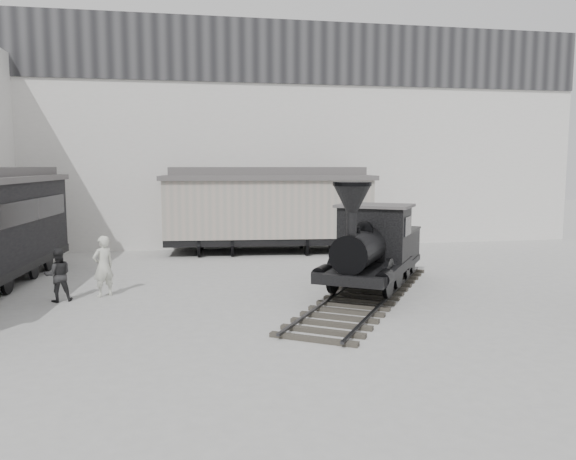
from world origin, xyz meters
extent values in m
plane|color=#9E9E9B|center=(0.00, 0.00, 0.00)|extent=(90.00, 90.00, 0.00)
cube|color=silver|center=(0.00, 15.00, 5.50)|extent=(34.00, 2.40, 11.00)
cube|color=#232326|center=(0.00, 13.75, 9.50)|extent=(34.00, 0.12, 3.00)
cube|color=black|center=(1.95, 2.72, 0.09)|extent=(7.24, 9.57, 0.17)
cube|color=#2D2D30|center=(1.29, 3.14, 0.14)|extent=(5.48, 8.44, 0.07)
cube|color=#2D2D30|center=(2.60, 2.29, 0.14)|extent=(5.48, 8.44, 0.07)
cylinder|color=black|center=(0.94, 2.72, 0.77)|extent=(0.76, 1.07, 1.19)
cylinder|color=black|center=(2.37, 1.80, 0.77)|extent=(0.76, 1.07, 1.19)
cylinder|color=black|center=(1.71, 3.91, 0.77)|extent=(0.76, 1.07, 1.19)
cylinder|color=black|center=(3.13, 2.99, 0.77)|extent=(0.76, 1.07, 1.19)
cube|color=black|center=(2.04, 2.86, 0.90)|extent=(3.94, 4.46, 0.30)
cylinder|color=black|center=(1.62, 2.22, 1.60)|extent=(2.27, 2.69, 1.09)
cylinder|color=black|center=(1.09, 1.40, 2.44)|extent=(0.39, 0.39, 0.65)
cone|color=black|center=(1.09, 1.40, 3.15)|extent=(1.44, 1.44, 0.76)
sphere|color=black|center=(1.86, 2.58, 2.12)|extent=(0.56, 0.56, 0.56)
cube|color=black|center=(2.57, 3.68, 1.89)|extent=(2.57, 2.38, 1.68)
cube|color=#545151|center=(2.57, 3.68, 2.78)|extent=(2.87, 2.68, 0.09)
cube|color=black|center=(3.62, 5.32, 1.29)|extent=(2.82, 2.88, 0.98)
cylinder|color=black|center=(-2.06, 12.36, 0.42)|extent=(2.16, 1.02, 0.84)
cylinder|color=black|center=(2.73, 11.93, 0.42)|extent=(2.16, 1.02, 0.84)
cube|color=black|center=(0.33, 12.15, 0.63)|extent=(9.60, 3.45, 0.31)
cube|color=gray|center=(0.33, 12.15, 2.09)|extent=(9.61, 3.55, 2.61)
cube|color=#545151|center=(0.33, 12.15, 3.50)|extent=(9.95, 3.89, 0.21)
cube|color=#545151|center=(0.33, 12.15, 3.79)|extent=(9.07, 2.06, 0.38)
cylinder|color=black|center=(-9.91, 8.49, 0.42)|extent=(2.27, 1.03, 0.84)
cube|color=black|center=(-8.80, 4.76, 2.55)|extent=(1.00, 11.20, 0.75)
imported|color=silver|center=(-6.02, 4.34, 0.96)|extent=(0.83, 0.79, 1.91)
imported|color=#262526|center=(-7.27, 3.92, 0.81)|extent=(0.92, 0.80, 1.61)
camera|label=1|loc=(-3.49, -13.60, 4.10)|focal=35.00mm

